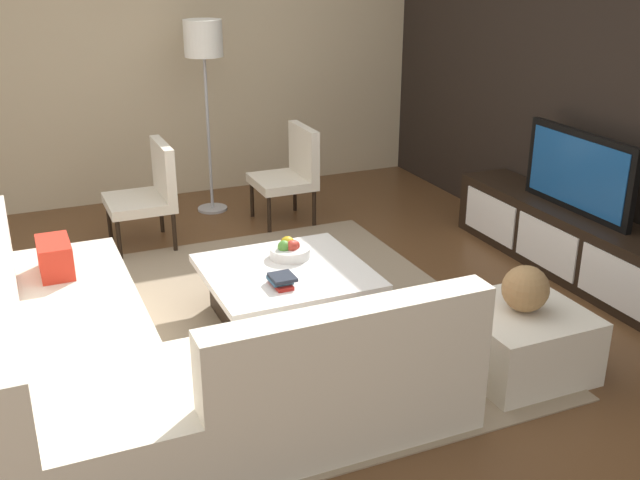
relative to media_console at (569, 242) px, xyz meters
The scene contains 15 objects.
ground_plane 2.41m from the media_console, 90.00° to the right, with size 14.00×14.00×0.00m, color brown.
feature_wall_back 1.19m from the media_console, 90.00° to the left, with size 6.40×0.12×2.80m, color black.
side_wall_left 4.05m from the media_console, 145.54° to the right, with size 0.12×5.20×2.80m, color #C6B28E.
area_rug 2.41m from the media_console, 92.39° to the right, with size 3.20×2.72×0.01m, color gray.
media_console is the anchor object (origin of this frame).
television 0.56m from the media_console, 90.00° to the left, with size 1.10×0.06×0.61m.
sectional_couch 3.34m from the media_console, 80.94° to the right, with size 2.52×2.33×0.82m.
coffee_table 2.30m from the media_console, 92.49° to the right, with size 1.01×1.06×0.38m.
accent_chair_near 3.40m from the media_console, 123.43° to the right, with size 0.58×0.53×0.87m.
floor_lamp 3.53m from the media_console, 139.71° to the right, with size 0.34×0.34×1.77m.
ottoman 1.63m from the media_console, 50.33° to the right, with size 0.70×0.70×0.40m, color beige.
fruit_bowl 2.22m from the media_console, 97.31° to the right, with size 0.28×0.28×0.14m.
accent_chair_far 2.49m from the media_console, 141.90° to the right, with size 0.55×0.51×0.87m.
decorative_ball 1.66m from the media_console, 50.33° to the right, with size 0.27×0.27×0.27m, color #997247.
book_stack 2.42m from the media_console, 87.02° to the right, with size 0.20×0.15×0.07m.
Camera 1 is at (4.16, -1.50, 2.38)m, focal length 42.15 mm.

